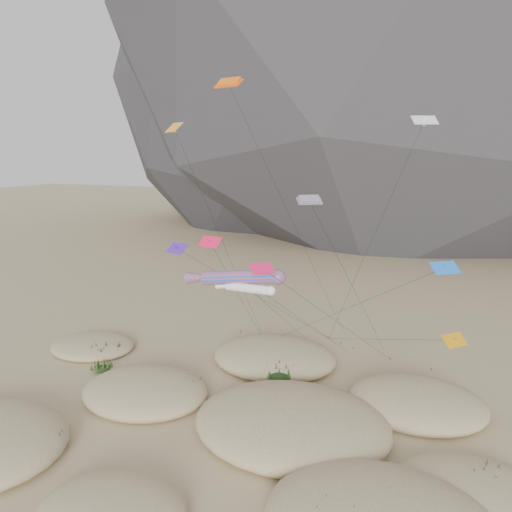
{
  "coord_description": "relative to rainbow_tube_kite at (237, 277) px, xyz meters",
  "views": [
    {
      "loc": [
        13.8,
        -30.78,
        22.51
      ],
      "look_at": [
        -2.67,
        12.0,
        12.87
      ],
      "focal_mm": 35.0,
      "sensor_mm": 36.0,
      "label": 1
    }
  ],
  "objects": [
    {
      "name": "delta_kites",
      "position": [
        3.89,
        4.17,
        3.95
      ],
      "size": [
        29.23,
        22.34,
        25.58
      ],
      "color": "#EF1652",
      "rests_on": "ground"
    },
    {
      "name": "kite_stakes",
      "position": [
        4.09,
        16.12,
        -11.75
      ],
      "size": [
        23.03,
        5.08,
        0.3
      ],
      "color": "#3F2D1E",
      "rests_on": "ground"
    },
    {
      "name": "dunes",
      "position": [
        1.36,
        -4.27,
        -11.22
      ],
      "size": [
        50.21,
        36.24,
        3.45
      ],
      "color": "#CCB789",
      "rests_on": "ground"
    },
    {
      "name": "dune_grass",
      "position": [
        2.08,
        -3.99,
        -11.08
      ],
      "size": [
        40.96,
        29.98,
        1.44
      ],
      "color": "black",
      "rests_on": "ground"
    },
    {
      "name": "orange_parafoil",
      "position": [
        -3.85,
        7.71,
        16.69
      ],
      "size": [
        11.08,
        14.42,
        29.47
      ],
      "color": "#F95C0D",
      "rests_on": "ground"
    },
    {
      "name": "rainbow_tube_kite",
      "position": [
        0.0,
        0.0,
        0.0
      ],
      "size": [
        11.9,
        16.45,
        12.92
      ],
      "color": "#F15919",
      "rests_on": "ground"
    },
    {
      "name": "multi_parafoil",
      "position": [
        5.53,
        3.31,
        6.28
      ],
      "size": [
        6.57,
        15.56,
        18.88
      ],
      "color": "#FB1A35",
      "rests_on": "ground"
    },
    {
      "name": "ground",
      "position": [
        2.66,
        -7.4,
        -11.9
      ],
      "size": [
        500.0,
        500.0,
        0.0
      ],
      "primitive_type": "plane",
      "color": "#CCB789",
      "rests_on": "ground"
    },
    {
      "name": "white_tube_kite",
      "position": [
        1.1,
        -0.62,
        -0.7
      ],
      "size": [
        6.03,
        17.9,
        11.83
      ],
      "color": "white",
      "rests_on": "ground"
    }
  ]
}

